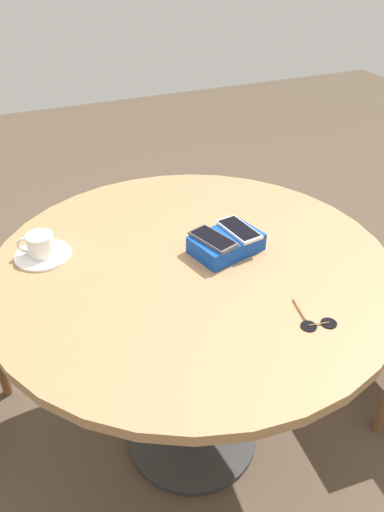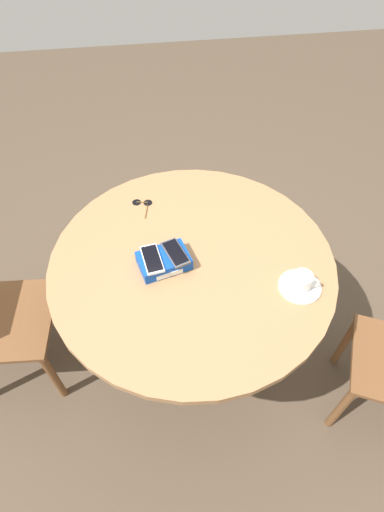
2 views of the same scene
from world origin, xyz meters
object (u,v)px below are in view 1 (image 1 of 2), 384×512
(phone_gray, at_px, (213,239))
(saucer, at_px, (43,255))
(sunglasses, at_px, (316,323))
(phone_white, at_px, (239,229))
(phone_box, at_px, (226,243))
(coffee_cup, at_px, (40,244))
(round_table, at_px, (192,294))

(phone_gray, relative_size, saucer, 0.96)
(sunglasses, bearing_deg, phone_white, -87.46)
(phone_box, relative_size, coffee_cup, 2.14)
(round_table, bearing_deg, coffee_cup, -26.80)
(phone_box, distance_m, saucer, 0.52)
(phone_white, distance_m, coffee_cup, 0.56)
(phone_box, relative_size, phone_white, 1.44)
(sunglasses, bearing_deg, phone_gray, -73.15)
(round_table, relative_size, phone_gray, 7.42)
(coffee_cup, bearing_deg, saucer, 161.92)
(phone_box, height_order, coffee_cup, coffee_cup)
(saucer, height_order, coffee_cup, coffee_cup)
(round_table, distance_m, sunglasses, 0.41)
(coffee_cup, height_order, sunglasses, coffee_cup)
(saucer, bearing_deg, sunglasses, 135.56)
(phone_white, relative_size, sunglasses, 1.18)
(phone_white, bearing_deg, phone_box, 12.55)
(phone_gray, distance_m, saucer, 0.49)
(saucer, bearing_deg, phone_gray, 157.24)
(saucer, relative_size, coffee_cup, 1.56)
(phone_gray, distance_m, coffee_cup, 0.48)
(phone_box, distance_m, phone_white, 0.05)
(phone_box, height_order, sunglasses, phone_box)
(saucer, distance_m, coffee_cup, 0.04)
(saucer, bearing_deg, coffee_cup, -18.08)
(coffee_cup, xyz_separation_m, sunglasses, (-0.55, 0.54, -0.04))
(phone_box, distance_m, phone_gray, 0.06)
(round_table, bearing_deg, phone_box, -173.34)
(coffee_cup, relative_size, sunglasses, 0.80)
(phone_gray, height_order, sunglasses, phone_gray)
(round_table, distance_m, coffee_cup, 0.46)
(phone_gray, bearing_deg, phone_white, -169.07)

